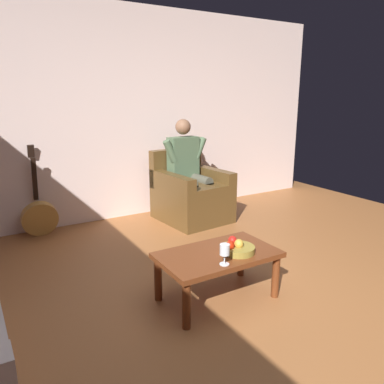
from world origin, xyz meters
TOP-DOWN VIEW (x-y plane):
  - ground_plane at (0.00, 0.00)m, footprint 6.89×6.89m
  - wall_back at (0.00, -2.90)m, footprint 6.06×0.06m
  - armchair at (-0.66, -2.32)m, footprint 0.82×0.91m
  - person_seated at (-0.66, -2.37)m, footprint 0.65×0.57m
  - coffee_table at (0.16, -0.53)m, footprint 0.91×0.54m
  - guitar at (1.10, -2.70)m, footprint 0.40×0.25m
  - wine_glass_near at (0.24, -0.33)m, footprint 0.07×0.07m
  - fruit_bowl at (0.03, -0.46)m, footprint 0.25×0.25m

SIDE VIEW (x-z plane):
  - ground_plane at x=0.00m, z-range 0.00..0.00m
  - guitar at x=1.10m, z-range -0.28..0.74m
  - armchair at x=-0.66m, z-range -0.12..0.75m
  - coffee_table at x=0.16m, z-range 0.13..0.52m
  - fruit_bowl at x=0.03m, z-range 0.37..0.48m
  - wine_glass_near at x=0.24m, z-range 0.41..0.56m
  - person_seated at x=-0.66m, z-range 0.04..1.30m
  - wall_back at x=0.00m, z-range 0.00..2.61m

